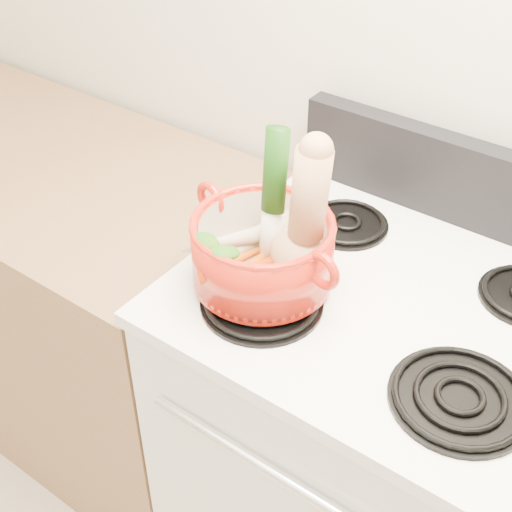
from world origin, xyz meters
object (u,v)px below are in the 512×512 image
Objects in this scene: leek at (272,199)px; dutch_oven at (263,251)px; squash at (299,212)px; stove_body at (370,461)px.

dutch_oven is at bearing -111.44° from leek.
leek is at bearing 92.59° from dutch_oven.
stove_body is at bearing 52.79° from squash.
dutch_oven is at bearing -133.88° from squash.
dutch_oven is 0.96× the size of squash.
stove_body is at bearing 39.21° from dutch_oven.
squash is 0.06m from leek.
dutch_oven is 0.92× the size of leek.
leek is (-0.22, -0.10, 0.67)m from stove_body.
squash is (0.06, 0.02, 0.10)m from dutch_oven.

